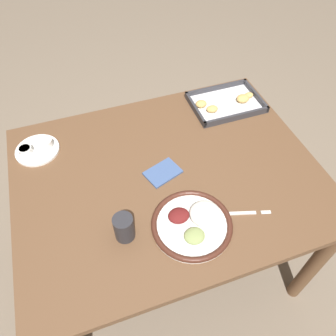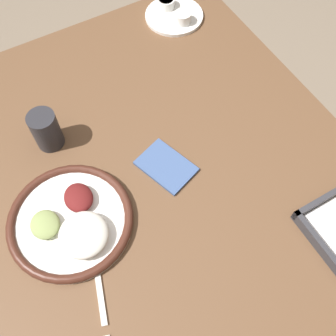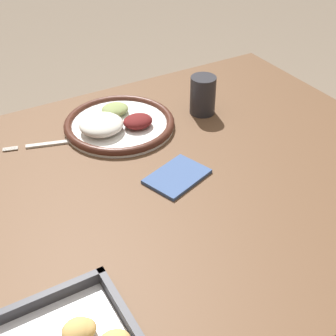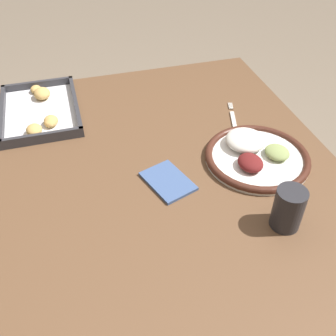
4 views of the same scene
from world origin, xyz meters
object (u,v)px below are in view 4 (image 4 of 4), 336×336
Objects in this scene: napkin at (168,181)px; drinking_cup at (288,209)px; baking_tray at (41,111)px; dinner_plate at (255,154)px; fork at (234,123)px.

drinking_cup is at bearing -133.86° from napkin.
baking_tray is 0.50m from napkin.
dinner_plate is at bearing -125.08° from baking_tray.
fork is (0.17, -0.01, -0.01)m from dinner_plate.
drinking_cup is (-0.40, 0.05, 0.05)m from fork.
dinner_plate reaches higher than napkin.
fork is 0.59m from baking_tray.
fork is 0.32m from napkin.
baking_tray reaches higher than fork.
napkin reaches higher than fork.
drinking_cup reaches higher than napkin.
napkin is at bearing 142.99° from fork.
fork is at bearing -3.91° from dinner_plate.
dinner_plate is at bearing -9.52° from drinking_cup.
dinner_plate is 0.25m from napkin.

